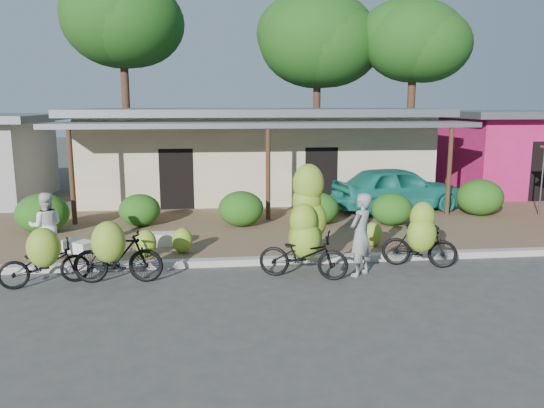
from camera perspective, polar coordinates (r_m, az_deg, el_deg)
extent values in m
plane|color=#3F3D3B|center=(10.11, 3.33, -9.70)|extent=(100.00, 100.00, 0.00)
cube|color=brown|center=(14.84, 0.04, -2.78)|extent=(60.00, 6.00, 0.12)
cube|color=#A8A399|center=(11.96, 1.69, -6.05)|extent=(60.00, 0.25, 0.15)
cube|color=beige|center=(20.50, -1.89, 5.19)|extent=(12.00, 6.00, 3.10)
cube|color=slate|center=(20.40, -1.92, 9.87)|extent=(13.00, 7.00, 0.25)
cube|color=black|center=(17.63, -1.10, 2.81)|extent=(1.40, 0.12, 2.20)
cube|color=slate|center=(16.43, -0.77, 8.54)|extent=(13.00, 2.00, 0.15)
cylinder|color=#48311C|center=(16.07, -20.72, 2.52)|extent=(0.14, 0.14, 2.85)
cylinder|color=#48311C|center=(15.66, -0.42, 3.02)|extent=(0.14, 0.14, 2.85)
cylinder|color=#48311C|center=(17.18, 18.52, 3.14)|extent=(0.14, 0.14, 2.85)
cube|color=#C71E5C|center=(23.77, 24.33, 4.89)|extent=(5.00, 5.00, 3.00)
cube|color=slate|center=(23.69, 24.64, 8.79)|extent=(6.00, 6.00, 0.25)
cylinder|color=#48311C|center=(25.63, -15.46, 10.99)|extent=(0.36, 0.36, 7.63)
ellipsoid|color=#1A3F0F|center=(25.89, -15.85, 18.51)|extent=(5.30, 5.30, 4.24)
ellipsoid|color=#1A3F0F|center=(26.30, -16.91, 18.99)|extent=(4.50, 4.50, 3.60)
cylinder|color=#48311C|center=(26.34, 4.83, 10.52)|extent=(0.36, 0.36, 6.90)
ellipsoid|color=#1A3F0F|center=(26.51, 4.94, 17.16)|extent=(5.66, 5.66, 4.53)
ellipsoid|color=#1A3F0F|center=(26.75, 3.71, 17.77)|extent=(4.81, 4.81, 3.85)
cylinder|color=#48311C|center=(25.53, 14.70, 9.94)|extent=(0.36, 0.36, 6.66)
ellipsoid|color=#1A3F0F|center=(25.68, 15.03, 16.56)|extent=(4.56, 4.56, 3.64)
ellipsoid|color=#1A3F0F|center=(25.82, 13.73, 17.25)|extent=(3.87, 3.87, 3.10)
ellipsoid|color=#125214|center=(15.34, -23.47, -0.95)|extent=(1.38, 1.24, 1.08)
ellipsoid|color=#125214|center=(15.43, -14.05, -0.63)|extent=(1.16, 1.05, 0.91)
ellipsoid|color=#125214|center=(14.96, -3.35, -0.50)|extent=(1.28, 1.15, 1.00)
ellipsoid|color=#125214|center=(15.19, 4.98, -0.50)|extent=(1.18, 1.06, 0.92)
ellipsoid|color=#125214|center=(15.44, 12.75, -0.55)|extent=(1.17, 1.06, 0.91)
ellipsoid|color=#125214|center=(17.63, 21.46, 0.69)|extent=(1.44, 1.29, 1.12)
cylinder|color=#59595E|center=(18.23, 27.02, 2.13)|extent=(0.05, 0.05, 2.10)
imported|color=black|center=(11.35, -23.26, -5.93)|extent=(1.79, 1.07, 0.89)
ellipsoid|color=#95AF2B|center=(10.60, -23.39, -4.33)|extent=(0.60, 0.51, 0.75)
imported|color=black|center=(11.01, -16.24, -5.49)|extent=(1.80, 0.60, 1.07)
ellipsoid|color=#95AF2B|center=(10.28, -17.18, -3.92)|extent=(0.63, 0.53, 0.78)
imported|color=black|center=(10.89, 3.39, -5.50)|extent=(1.95, 1.21, 0.97)
ellipsoid|color=#95AF2B|center=(11.37, 3.61, -3.69)|extent=(0.73, 0.62, 0.91)
ellipsoid|color=#95AF2B|center=(11.26, 4.13, -1.76)|extent=(0.71, 0.60, 0.88)
ellipsoid|color=#95AF2B|center=(11.19, 3.76, 0.30)|extent=(0.61, 0.52, 0.76)
ellipsoid|color=#95AF2B|center=(11.13, 3.93, 2.20)|extent=(0.67, 0.57, 0.84)
ellipsoid|color=#95AF2B|center=(11.01, 3.58, -3.88)|extent=(0.67, 0.57, 0.83)
ellipsoid|color=#95AF2B|center=(10.92, 3.39, -1.80)|extent=(0.58, 0.49, 0.72)
imported|color=black|center=(12.06, 15.57, -4.30)|extent=(1.66, 0.97, 0.96)
ellipsoid|color=#95AF2B|center=(11.33, 15.80, -3.15)|extent=(0.61, 0.52, 0.76)
ellipsoid|color=#95AF2B|center=(11.30, 15.88, -1.38)|extent=(0.52, 0.44, 0.65)
ellipsoid|color=#95AF2B|center=(12.34, -13.43, -4.12)|extent=(0.49, 0.42, 0.61)
ellipsoid|color=#95AF2B|center=(12.44, -9.62, -3.89)|extent=(0.48, 0.40, 0.60)
ellipsoid|color=#95AF2B|center=(13.07, 10.77, -3.22)|extent=(0.48, 0.41, 0.60)
cube|color=white|center=(13.27, -11.47, -3.69)|extent=(0.86, 0.41, 0.30)
cube|color=white|center=(13.14, -20.05, -4.33)|extent=(0.83, 0.76, 0.28)
imported|color=gray|center=(11.09, 9.52, -3.28)|extent=(0.75, 0.73, 1.74)
imported|color=silver|center=(12.77, -23.14, -2.17)|extent=(0.83, 0.71, 1.49)
imported|color=#1C7E6F|center=(17.59, 13.33, 1.66)|extent=(4.49, 2.48, 1.44)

